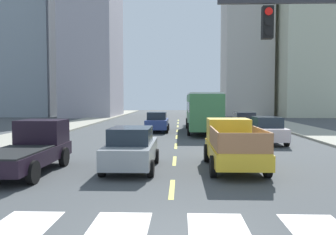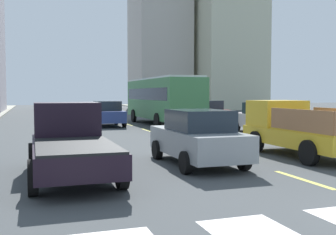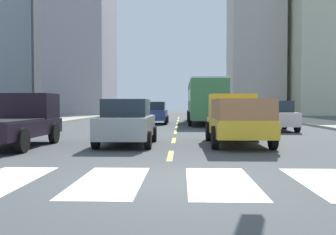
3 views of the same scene
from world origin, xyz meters
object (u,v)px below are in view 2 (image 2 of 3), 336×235
object	(u,v)px
sedan_mid	(107,114)
pickup_stakebed	(296,129)
sedan_near_right	(263,118)
pickup_dark	(70,142)
city_bus	(162,97)
sedan_near_left	(207,112)
sedan_far	(198,137)

from	to	relation	value
sedan_mid	pickup_stakebed	bearing A→B (deg)	-77.03
sedan_mid	sedan_near_right	bearing A→B (deg)	-47.94
pickup_stakebed	pickup_dark	world-z (taller)	same
city_bus	sedan_near_right	world-z (taller)	city_bus
pickup_stakebed	sedan_mid	distance (m)	15.91
city_bus	sedan_near_right	size ratio (longest dim) A/B	2.45
pickup_stakebed	sedan_mid	world-z (taller)	pickup_stakebed
city_bus	sedan_near_left	world-z (taller)	city_bus
pickup_dark	sedan_near_right	size ratio (longest dim) A/B	1.18
city_bus	sedan_far	xyz separation A→B (m)	(-3.87, -15.92, -1.09)
pickup_dark	sedan_far	xyz separation A→B (m)	(3.94, 0.48, -0.06)
pickup_stakebed	pickup_dark	bearing A→B (deg)	-169.10
pickup_dark	sedan_near_right	xyz separation A→B (m)	(11.39, 8.88, -0.06)
pickup_stakebed	city_bus	xyz separation A→B (m)	(-0.28, 15.22, 1.02)
sedan_mid	sedan_near_left	world-z (taller)	same
city_bus	sedan_far	world-z (taller)	city_bus
sedan_near_left	sedan_near_right	xyz separation A→B (m)	(0.03, -7.63, 0.00)
sedan_far	sedan_near_left	bearing A→B (deg)	62.88
sedan_mid	city_bus	bearing A→B (deg)	-4.24
city_bus	sedan_far	distance (m)	16.42
pickup_stakebed	sedan_far	size ratio (longest dim) A/B	1.18
pickup_dark	sedan_near_right	world-z (taller)	pickup_dark
pickup_dark	city_bus	size ratio (longest dim) A/B	0.48
pickup_dark	sedan_near_left	world-z (taller)	pickup_dark
city_bus	sedan_near_right	xyz separation A→B (m)	(3.58, -7.53, -1.09)
sedan_near_left	sedan_mid	bearing A→B (deg)	-177.97
sedan_near_right	city_bus	bearing A→B (deg)	117.73
city_bus	sedan_near_left	size ratio (longest dim) A/B	2.45
sedan_near_left	sedan_near_right	bearing A→B (deg)	-87.48
sedan_far	sedan_near_right	size ratio (longest dim) A/B	1.00
pickup_dark	city_bus	world-z (taller)	city_bus
pickup_stakebed	city_bus	world-z (taller)	city_bus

